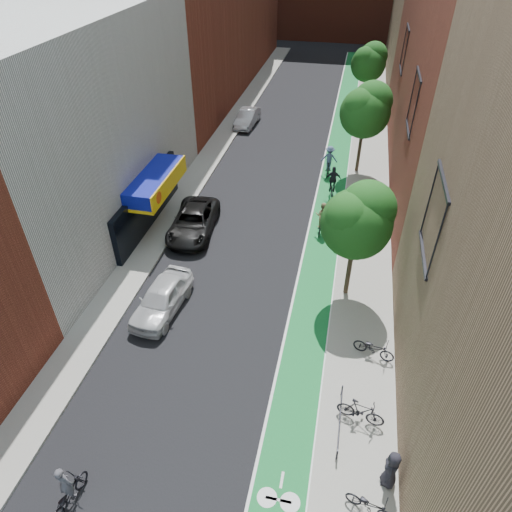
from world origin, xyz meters
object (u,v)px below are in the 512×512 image
Objects in this scene: cyclist_lane_near at (322,220)px; cyclist_lane_mid at (333,184)px; parked_car_black at (193,222)px; parked_car_white at (162,298)px; cyclist_lead at (67,493)px; cyclist_lane_far at (329,162)px; pedestrian at (391,469)px; parked_car_silver at (247,118)px.

cyclist_lane_near is 0.94× the size of cyclist_lane_mid.
parked_car_black is 7.85m from cyclist_lane_near.
cyclist_lead is (0.39, -9.46, -0.10)m from parked_car_white.
cyclist_lane_far reaches higher than cyclist_lane_near.
cyclist_lead is 26.60m from cyclist_lane_far.
cyclist_lane_near is 4.61m from cyclist_lane_mid.
pedestrian is at bearing 93.19° from cyclist_lane_mid.
parked_car_black is 17.72m from pedestrian.
parked_car_silver is 1.95× the size of cyclist_lane_far.
cyclist_lane_mid reaches higher than pedestrian.
cyclist_lane_mid is at bearing 65.93° from parked_car_white.
cyclist_lane_near is (7.68, 1.61, 0.15)m from parked_car_black.
cyclist_lane_mid reaches higher than cyclist_lane_near.
parked_car_black is at bearing 30.91° from cyclist_lane_mid.
pedestrian is (10.85, -6.56, 0.24)m from parked_car_white.
parked_car_white is 2.17× the size of cyclist_lane_near.
cyclist_lane_near is at bearing -59.11° from parked_car_silver.
parked_car_silver is (-0.68, 17.52, -0.04)m from parked_car_black.
parked_car_white is at bearing 53.86° from cyclist_lane_mid.
parked_car_white is 12.68m from pedestrian.
cyclist_lane_near is 0.93× the size of cyclist_lane_far.
cyclist_lane_mid is 1.00× the size of cyclist_lane_far.
cyclist_lane_far reaches higher than parked_car_black.
parked_car_silver is at bearing -44.27° from cyclist_lane_far.
cyclist_lane_mid is (7.97, 6.21, 0.16)m from parked_car_black.
parked_car_white is at bearing -89.05° from parked_car_black.
cyclist_lane_far is (6.76, 16.36, 0.22)m from parked_car_white.
parked_car_silver is 14.24m from cyclist_lane_mid.
parked_car_white is 0.83× the size of parked_car_black.
parked_car_white is 24.46m from parked_car_silver.
cyclist_lead is 0.97× the size of cyclist_lane_near.
pedestrian reaches higher than parked_car_white.
cyclist_lane_mid is at bearing -49.42° from parked_car_silver.
parked_car_black is at bearing -79.32° from cyclist_lead.
pedestrian is (10.46, 2.90, 0.34)m from cyclist_lead.
parked_car_white reaches higher than parked_car_silver.
cyclist_lead is 0.91× the size of cyclist_lane_far.
cyclist_lane_near is (8.36, -15.91, 0.19)m from parked_car_silver.
parked_car_black is 2.68× the size of cyclist_lead.
cyclist_lane_near reaches higher than cyclist_lead.
cyclist_lead is at bearing 65.95° from cyclist_lane_mid.
parked_car_black is at bearing 17.72° from cyclist_lane_near.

